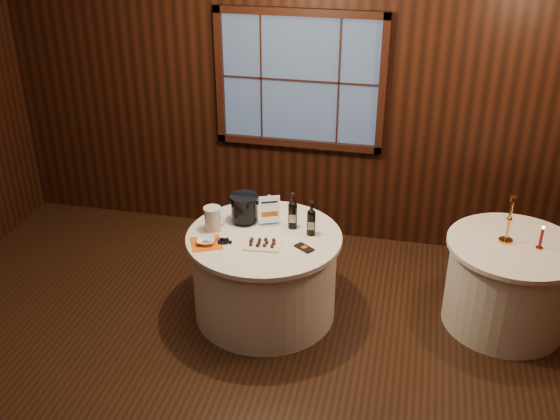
% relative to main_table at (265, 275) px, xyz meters
% --- Properties ---
extents(ground, '(6.00, 6.00, 0.00)m').
position_rel_main_table_xyz_m(ground, '(0.00, -1.00, -0.39)').
color(ground, black).
rests_on(ground, ground).
extents(back_wall, '(6.00, 0.10, 3.00)m').
position_rel_main_table_xyz_m(back_wall, '(0.00, 1.48, 1.16)').
color(back_wall, black).
rests_on(back_wall, ground).
extents(main_table, '(1.28, 1.28, 0.77)m').
position_rel_main_table_xyz_m(main_table, '(0.00, 0.00, 0.00)').
color(main_table, white).
rests_on(main_table, ground).
extents(side_table, '(1.08, 1.08, 0.77)m').
position_rel_main_table_xyz_m(side_table, '(2.00, 0.30, 0.00)').
color(side_table, white).
rests_on(side_table, ground).
extents(sign_stand, '(0.17, 0.13, 0.28)m').
position_rel_main_table_xyz_m(sign_stand, '(0.00, 0.18, 0.48)').
color(sign_stand, silver).
rests_on(sign_stand, main_table).
extents(port_bottle_left, '(0.08, 0.08, 0.32)m').
position_rel_main_table_xyz_m(port_bottle_left, '(0.20, 0.18, 0.52)').
color(port_bottle_left, black).
rests_on(port_bottle_left, main_table).
extents(port_bottle_right, '(0.07, 0.08, 0.30)m').
position_rel_main_table_xyz_m(port_bottle_right, '(0.37, 0.10, 0.51)').
color(port_bottle_right, black).
rests_on(port_bottle_right, main_table).
extents(ice_bucket, '(0.24, 0.24, 0.25)m').
position_rel_main_table_xyz_m(ice_bucket, '(-0.21, 0.19, 0.51)').
color(ice_bucket, black).
rests_on(ice_bucket, main_table).
extents(chocolate_plate, '(0.31, 0.22, 0.04)m').
position_rel_main_table_xyz_m(chocolate_plate, '(0.03, -0.17, 0.40)').
color(chocolate_plate, white).
rests_on(chocolate_plate, main_table).
extents(chocolate_box, '(0.18, 0.16, 0.01)m').
position_rel_main_table_xyz_m(chocolate_box, '(0.36, -0.14, 0.39)').
color(chocolate_box, black).
rests_on(chocolate_box, main_table).
extents(grape_bunch, '(0.18, 0.08, 0.04)m').
position_rel_main_table_xyz_m(grape_bunch, '(-0.28, -0.20, 0.40)').
color(grape_bunch, black).
rests_on(grape_bunch, main_table).
extents(glass_pitcher, '(0.19, 0.15, 0.21)m').
position_rel_main_table_xyz_m(glass_pitcher, '(-0.43, -0.01, 0.49)').
color(glass_pitcher, silver).
rests_on(glass_pitcher, main_table).
extents(orange_napkin, '(0.32, 0.32, 0.00)m').
position_rel_main_table_xyz_m(orange_napkin, '(-0.42, -0.23, 0.38)').
color(orange_napkin, '#DF5A12').
rests_on(orange_napkin, main_table).
extents(cracker_bowl, '(0.17, 0.17, 0.04)m').
position_rel_main_table_xyz_m(cracker_bowl, '(-0.42, -0.23, 0.40)').
color(cracker_bowl, white).
rests_on(cracker_bowl, orange_napkin).
extents(brass_candlestick, '(0.11, 0.11, 0.40)m').
position_rel_main_table_xyz_m(brass_candlestick, '(1.92, 0.32, 0.53)').
color(brass_candlestick, '#CA8A3F').
rests_on(brass_candlestick, side_table).
extents(red_candle, '(0.06, 0.06, 0.20)m').
position_rel_main_table_xyz_m(red_candle, '(2.17, 0.26, 0.46)').
color(red_candle, '#CA8A3F').
rests_on(red_candle, side_table).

